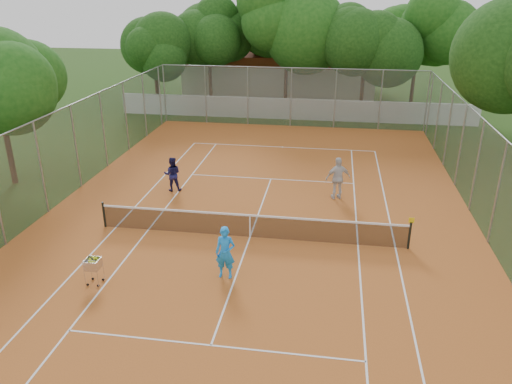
# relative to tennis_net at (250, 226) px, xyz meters

# --- Properties ---
(ground) EXTENTS (120.00, 120.00, 0.00)m
(ground) POSITION_rel_tennis_net_xyz_m (0.00, 0.00, -0.51)
(ground) COLOR #1B360E
(ground) RESTS_ON ground
(court_pad) EXTENTS (18.00, 34.00, 0.02)m
(court_pad) POSITION_rel_tennis_net_xyz_m (0.00, 0.00, -0.50)
(court_pad) COLOR #AE5A22
(court_pad) RESTS_ON ground
(court_lines) EXTENTS (10.98, 23.78, 0.01)m
(court_lines) POSITION_rel_tennis_net_xyz_m (0.00, 0.00, -0.49)
(court_lines) COLOR white
(court_lines) RESTS_ON court_pad
(tennis_net) EXTENTS (11.88, 0.10, 0.98)m
(tennis_net) POSITION_rel_tennis_net_xyz_m (0.00, 0.00, 0.00)
(tennis_net) COLOR black
(tennis_net) RESTS_ON court_pad
(perimeter_fence) EXTENTS (18.00, 34.00, 4.00)m
(perimeter_fence) POSITION_rel_tennis_net_xyz_m (0.00, 0.00, 1.49)
(perimeter_fence) COLOR slate
(perimeter_fence) RESTS_ON ground
(boundary_wall) EXTENTS (26.00, 0.30, 1.50)m
(boundary_wall) POSITION_rel_tennis_net_xyz_m (0.00, 19.00, 0.24)
(boundary_wall) COLOR silver
(boundary_wall) RESTS_ON ground
(clubhouse) EXTENTS (16.40, 9.00, 4.40)m
(clubhouse) POSITION_rel_tennis_net_xyz_m (-2.00, 29.00, 1.69)
(clubhouse) COLOR beige
(clubhouse) RESTS_ON ground
(tropical_trees) EXTENTS (29.00, 19.00, 10.00)m
(tropical_trees) POSITION_rel_tennis_net_xyz_m (0.00, 22.00, 4.49)
(tropical_trees) COLOR #11360D
(tropical_trees) RESTS_ON ground
(player_near) EXTENTS (0.68, 0.46, 1.82)m
(player_near) POSITION_rel_tennis_net_xyz_m (-0.33, -2.93, 0.42)
(player_near) COLOR #1C8AEE
(player_near) RESTS_ON court_pad
(player_far_left) EXTENTS (0.92, 0.79, 1.65)m
(player_far_left) POSITION_rel_tennis_net_xyz_m (-4.41, 4.18, 0.33)
(player_far_left) COLOR #181849
(player_far_left) RESTS_ON court_pad
(player_far_right) EXTENTS (1.24, 0.83, 1.96)m
(player_far_right) POSITION_rel_tennis_net_xyz_m (3.30, 4.41, 0.49)
(player_far_right) COLOR silver
(player_far_right) RESTS_ON court_pad
(ball_hopper) EXTENTS (0.51, 0.51, 0.99)m
(ball_hopper) POSITION_rel_tennis_net_xyz_m (-4.45, -4.01, 0.01)
(ball_hopper) COLOR silver
(ball_hopper) RESTS_ON court_pad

